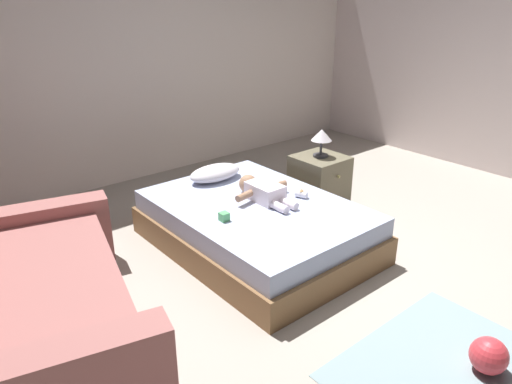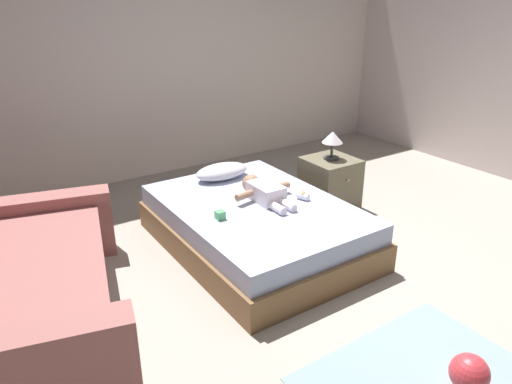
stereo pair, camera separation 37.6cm
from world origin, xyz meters
name	(u,v)px [view 2 (the right image)]	position (x,y,z in m)	size (l,w,h in m)	color
ground_plane	(355,284)	(0.00, 0.00, 0.00)	(8.00, 8.00, 0.00)	#A59B8F
wall_behind_bed	(169,56)	(0.00, 3.00, 1.30)	(8.00, 0.12, 2.61)	silver
bed	(256,226)	(-0.28, 0.86, 0.19)	(1.30, 1.82, 0.39)	brown
pillow	(222,171)	(-0.23, 1.50, 0.46)	(0.50, 0.28, 0.13)	silver
baby	(263,191)	(-0.18, 0.90, 0.46)	(0.52, 0.60, 0.15)	white
toothbrush	(270,187)	(0.00, 1.07, 0.40)	(0.06, 0.14, 0.02)	blue
couch	(19,289)	(-2.05, 0.80, 0.28)	(1.44, 2.02, 0.81)	#9F605B
nightstand	(330,183)	(0.76, 1.14, 0.24)	(0.46, 0.49, 0.49)	#69614A
lamp	(332,139)	(0.76, 1.14, 0.68)	(0.20, 0.20, 0.27)	#333338
rug	(424,384)	(-0.37, -0.90, 0.00)	(1.24, 0.92, 0.01)	#839A9F
toy_ball	(469,373)	(-0.21, -1.04, 0.11)	(0.21, 0.21, 0.21)	#D1353D
toy_block	(220,215)	(-0.66, 0.77, 0.42)	(0.07, 0.07, 0.06)	#5BB86D
baby_bottle	(303,196)	(0.08, 0.71, 0.42)	(0.09, 0.11, 0.08)	white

